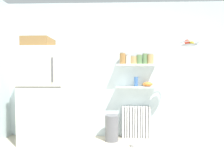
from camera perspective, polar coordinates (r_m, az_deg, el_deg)
back_wall at (r=3.67m, az=2.55°, el=4.22°), size 7.04×0.10×2.60m
refrigerator at (r=3.56m, az=-19.76°, el=-2.61°), size 0.77×0.68×1.86m
radiator at (r=3.66m, az=7.38°, el=-11.51°), size 0.54×0.12×0.61m
wall_shelf_lower at (r=3.53m, az=7.49°, el=-0.95°), size 0.77×0.22×0.02m
wall_shelf_upper at (r=3.53m, az=7.53°, el=5.85°), size 0.77×0.22×0.02m
storage_jar_0 at (r=3.52m, az=3.28°, el=7.86°), size 0.11×0.11×0.22m
storage_jar_1 at (r=3.53m, az=4.99°, el=7.51°), size 0.10×0.10×0.18m
storage_jar_2 at (r=3.53m, az=6.69°, el=7.34°), size 0.12×0.12×0.16m
storage_jar_3 at (r=3.54m, az=8.39°, el=7.52°), size 0.11×0.11×0.19m
storage_jar_4 at (r=3.56m, az=10.07°, el=7.68°), size 0.09×0.09×0.21m
storage_jar_5 at (r=3.57m, az=11.74°, el=7.53°), size 0.12×0.12×0.20m
vase at (r=3.53m, az=7.39°, el=0.70°), size 0.07×0.07×0.18m
shelf_bowl at (r=3.56m, az=10.91°, el=-0.05°), size 0.19×0.19×0.09m
trash_bin at (r=3.49m, az=-0.10°, el=-13.37°), size 0.24×0.24×0.47m
pet_food_bowl at (r=3.32m, az=7.19°, el=-18.10°), size 0.16×0.16×0.05m
hanging_fruit_basket at (r=3.32m, az=22.68°, el=11.57°), size 0.30×0.30×0.10m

